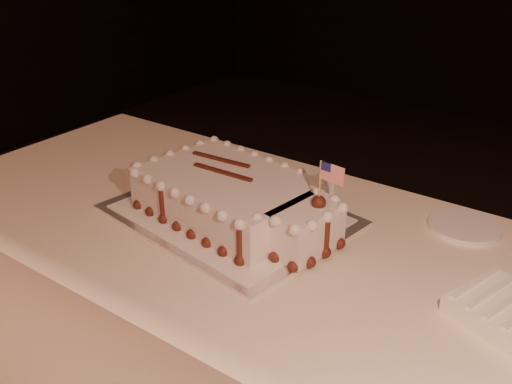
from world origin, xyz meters
The scene contains 4 objects.
cake_board centered at (-0.40, 0.62, 0.75)m, with size 0.55×0.41×0.01m, color silver.
doily centered at (-0.40, 0.62, 0.76)m, with size 0.49×0.37×0.00m, color white.
sheet_cake centered at (-0.37, 0.61, 0.81)m, with size 0.54×0.35×0.21m.
side_plate centered at (0.08, 0.89, 0.76)m, with size 0.17×0.17×0.01m, color white.
Camera 1 is at (0.36, -0.33, 1.42)m, focal length 40.00 mm.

